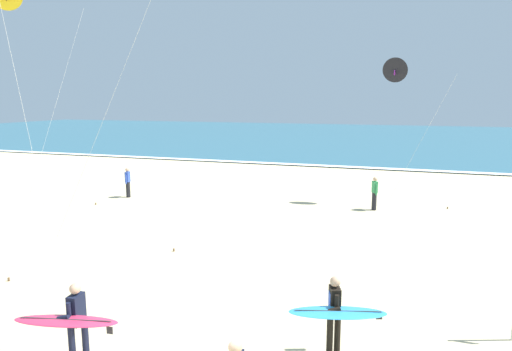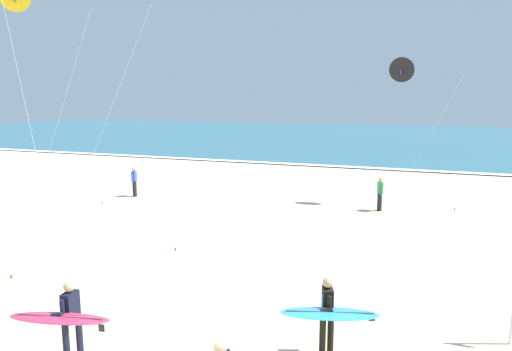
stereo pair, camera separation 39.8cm
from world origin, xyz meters
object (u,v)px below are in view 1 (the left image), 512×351
object	(u,v)px
surfer_trailing	(336,312)
bystander_blue_top	(128,182)
surfer_lead	(72,320)
kite_delta_charcoal_mid	(396,70)
bystander_green_top	(375,193)

from	to	relation	value
surfer_trailing	bystander_blue_top	size ratio (longest dim) A/B	1.25
surfer_lead	kite_delta_charcoal_mid	distance (m)	18.48
surfer_trailing	bystander_blue_top	bearing A→B (deg)	137.52
surfer_lead	surfer_trailing	world-z (taller)	same
surfer_lead	bystander_green_top	size ratio (longest dim) A/B	1.40
bystander_blue_top	bystander_green_top	size ratio (longest dim) A/B	1.00
bystander_green_top	kite_delta_charcoal_mid	bearing A→B (deg)	71.78
kite_delta_charcoal_mid	surfer_trailing	bearing A→B (deg)	-91.62
surfer_lead	kite_delta_charcoal_mid	size ratio (longest dim) A/B	0.31
surfer_lead	bystander_blue_top	bearing A→B (deg)	120.73
bystander_green_top	surfer_lead	bearing A→B (deg)	-106.74
surfer_lead	bystander_blue_top	size ratio (longest dim) A/B	1.40
kite_delta_charcoal_mid	bystander_blue_top	xyz separation A→B (m)	(-13.29, -3.15, -5.75)
surfer_lead	bystander_blue_top	xyz separation A→B (m)	(-8.16, 13.72, -0.23)
bystander_blue_top	surfer_lead	bearing A→B (deg)	-59.27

